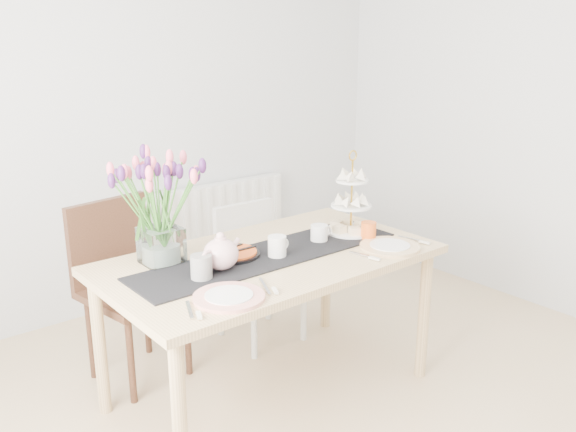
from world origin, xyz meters
TOP-DOWN VIEW (x-y plane):
  - room_shell at (0.00, 0.00)m, footprint 4.50×4.50m
  - radiator at (0.50, 2.19)m, footprint 1.20×0.08m
  - dining_table at (-0.07, 0.77)m, footprint 1.60×0.90m
  - chair_brown at (-0.53, 1.43)m, footprint 0.54×0.54m
  - chair_white at (0.25, 1.35)m, footprint 0.41×0.41m
  - table_runner at (-0.07, 0.77)m, footprint 1.40×0.35m
  - tulip_vase at (-0.52, 1.01)m, footprint 0.63×0.63m
  - cake_stand at (0.48, 0.77)m, footprint 0.27×0.27m
  - teapot at (-0.36, 0.75)m, footprint 0.31×0.28m
  - cream_jug at (0.25, 0.77)m, footprint 0.10×0.10m
  - tart_tin at (-0.23, 0.86)m, footprint 0.26×0.26m
  - mug_grey at (-0.49, 0.72)m, footprint 0.12×0.12m
  - mug_white at (-0.06, 0.73)m, footprint 0.10×0.10m
  - mug_orange at (0.47, 0.64)m, footprint 0.11×0.11m
  - plate_left at (-0.51, 0.47)m, footprint 0.39×0.39m
  - plate_right at (0.46, 0.47)m, footprint 0.36×0.36m

SIDE VIEW (x-z plane):
  - radiator at x=0.50m, z-range 0.15..0.75m
  - chair_white at x=0.25m, z-range 0.06..0.87m
  - chair_brown at x=-0.53m, z-range 0.08..1.03m
  - dining_table at x=-0.07m, z-range 0.30..1.05m
  - table_runner at x=-0.07m, z-range 0.75..0.76m
  - plate_left at x=-0.51m, z-range 0.75..0.77m
  - plate_right at x=0.46m, z-range 0.75..0.77m
  - tart_tin at x=-0.23m, z-range 0.75..0.78m
  - cream_jug at x=0.25m, z-range 0.75..0.84m
  - mug_orange at x=0.47m, z-range 0.75..0.84m
  - mug_white at x=-0.06m, z-range 0.75..0.86m
  - mug_grey at x=-0.49m, z-range 0.75..0.86m
  - teapot at x=-0.36m, z-range 0.75..0.91m
  - cake_stand at x=0.48m, z-range 0.67..1.06m
  - tulip_vase at x=-0.52m, z-range 0.83..1.37m
  - room_shell at x=0.00m, z-range -0.95..3.55m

